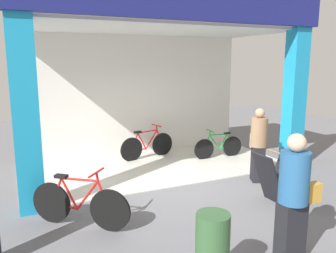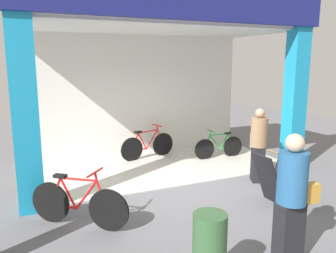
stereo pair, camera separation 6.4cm
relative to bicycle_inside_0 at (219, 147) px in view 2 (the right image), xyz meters
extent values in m
plane|color=slate|center=(-1.85, -1.49, -0.32)|extent=(20.75, 20.75, 0.00)
cube|color=beige|center=(-1.85, 0.02, -0.31)|extent=(6.38, 3.01, 0.02)
cube|color=silver|center=(-1.85, 1.52, 1.37)|extent=(6.38, 0.12, 3.36)
cube|color=#198CBF|center=(-4.83, -1.49, 1.37)|extent=(0.43, 0.36, 3.36)
cube|color=#198CBF|center=(1.12, -1.49, 1.37)|extent=(0.43, 0.36, 3.36)
cube|color=silver|center=(-1.85, 0.02, 3.02)|extent=(6.38, 3.01, 0.06)
cylinder|color=black|center=(0.43, -0.02, -0.03)|extent=(0.56, 0.07, 0.56)
cylinder|color=black|center=(-0.44, 0.02, -0.03)|extent=(0.56, 0.07, 0.56)
cylinder|color=#198C33|center=(0.23, -0.01, -0.05)|extent=(0.38, 0.05, 0.07)
cylinder|color=#198C33|center=(0.15, -0.01, 0.13)|extent=(0.25, 0.04, 0.42)
cylinder|color=#198C33|center=(-0.12, 0.01, 0.14)|extent=(0.35, 0.05, 0.44)
cylinder|color=#198C33|center=(-0.01, 0.00, 0.34)|extent=(0.54, 0.06, 0.04)
cylinder|color=#198C33|center=(0.33, -0.02, 0.15)|extent=(0.19, 0.04, 0.38)
cylinder|color=#198C33|center=(-0.35, 0.02, 0.16)|extent=(0.17, 0.04, 0.39)
cylinder|color=#198C33|center=(-0.27, 0.01, 0.40)|extent=(0.05, 0.03, 0.12)
cylinder|color=#198C33|center=(-0.27, 0.01, 0.46)|extent=(0.05, 0.39, 0.03)
cube|color=black|center=(0.26, -0.01, 0.36)|extent=(0.18, 0.09, 0.04)
cylinder|color=black|center=(-2.25, 0.68, 0.00)|extent=(0.64, 0.17, 0.64)
cylinder|color=black|center=(-1.28, 0.87, 0.00)|extent=(0.64, 0.17, 0.64)
cylinder|color=red|center=(-2.02, 0.73, -0.02)|extent=(0.43, 0.12, 0.08)
cylinder|color=red|center=(-1.94, 0.74, 0.19)|extent=(0.28, 0.09, 0.48)
cylinder|color=red|center=(-1.64, 0.80, 0.20)|extent=(0.39, 0.11, 0.50)
cylinder|color=red|center=(-1.76, 0.78, 0.43)|extent=(0.61, 0.15, 0.05)
cylinder|color=red|center=(-2.15, 0.70, 0.21)|extent=(0.21, 0.07, 0.43)
cylinder|color=red|center=(-1.38, 0.85, 0.22)|extent=(0.19, 0.07, 0.44)
cylinder|color=red|center=(-1.47, 0.84, 0.50)|extent=(0.06, 0.04, 0.13)
cylinder|color=red|center=(-1.48, 0.83, 0.56)|extent=(0.12, 0.44, 0.03)
cube|color=black|center=(-2.06, 0.72, 0.45)|extent=(0.21, 0.13, 0.05)
cylinder|color=black|center=(-4.56, -2.08, 0.02)|extent=(0.54, 0.48, 0.67)
cylinder|color=black|center=(-3.77, -2.76, 0.02)|extent=(0.54, 0.48, 0.67)
cylinder|color=red|center=(-4.37, -2.24, 0.00)|extent=(0.37, 0.33, 0.09)
cylinder|color=red|center=(-4.30, -2.30, 0.22)|extent=(0.25, 0.22, 0.51)
cylinder|color=red|center=(-4.06, -2.51, 0.22)|extent=(0.34, 0.30, 0.53)
cylinder|color=red|center=(-4.16, -2.43, 0.47)|extent=(0.51, 0.45, 0.05)
cylinder|color=red|center=(-4.47, -2.15, 0.24)|extent=(0.19, 0.17, 0.45)
cylinder|color=red|center=(-3.85, -2.70, 0.25)|extent=(0.18, 0.16, 0.47)
cylinder|color=red|center=(-3.92, -2.63, 0.54)|extent=(0.07, 0.07, 0.14)
cylinder|color=red|center=(-3.93, -2.63, 0.61)|extent=(0.33, 0.38, 0.03)
cube|color=black|center=(-4.40, -2.21, 0.49)|extent=(0.22, 0.21, 0.05)
cube|color=black|center=(-0.85, -2.95, 0.16)|extent=(0.40, 0.53, 0.96)
cube|color=black|center=(-0.48, -2.95, 0.16)|extent=(0.40, 0.53, 0.96)
cylinder|color=olive|center=(-0.66, -2.95, 0.63)|extent=(0.03, 0.53, 0.03)
cube|color=black|center=(-1.82, -4.52, 0.09)|extent=(0.35, 0.26, 0.80)
cylinder|color=#26598C|center=(-1.82, -4.52, 0.83)|extent=(0.40, 0.40, 0.68)
sphere|color=#D8AD8C|center=(-1.82, -4.52, 1.28)|extent=(0.24, 0.24, 0.24)
cube|color=#BF8C33|center=(-1.50, -4.54, 0.58)|extent=(0.22, 0.14, 0.26)
cube|color=black|center=(-0.23, -1.90, 0.08)|extent=(0.35, 0.39, 0.78)
cylinder|color=#8C6B4C|center=(-0.23, -1.90, 0.78)|extent=(0.48, 0.48, 0.63)
sphere|color=tan|center=(-0.23, -1.90, 1.20)|extent=(0.20, 0.20, 0.20)
cube|color=white|center=(-0.09, -1.59, 0.50)|extent=(0.26, 0.32, 0.33)
cylinder|color=#335933|center=(-3.07, -4.60, 0.15)|extent=(0.39, 0.39, 0.92)
camera|label=1|loc=(-5.03, -7.64, 2.29)|focal=36.73mm
camera|label=2|loc=(-4.98, -7.66, 2.29)|focal=36.73mm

